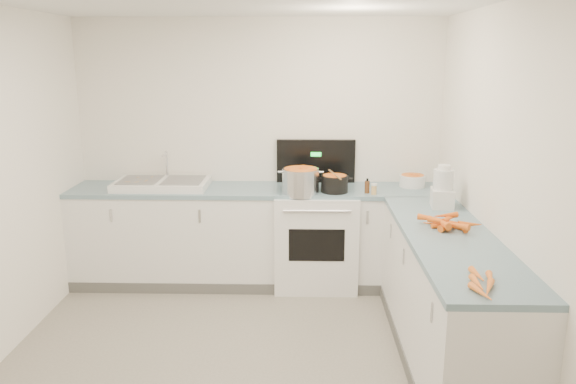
{
  "coord_description": "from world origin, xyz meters",
  "views": [
    {
      "loc": [
        0.41,
        -3.41,
        2.15
      ],
      "look_at": [
        0.3,
        1.1,
        1.05
      ],
      "focal_mm": 35.0,
      "sensor_mm": 36.0,
      "label": 1
    }
  ],
  "objects_px": {
    "stove": "(316,236)",
    "steel_pot": "(301,182)",
    "extract_bottle": "(367,187)",
    "black_pot": "(334,185)",
    "mixing_bowl": "(412,181)",
    "food_processor": "(443,189)",
    "sink": "(162,184)",
    "spice_jar": "(374,190)"
  },
  "relations": [
    {
      "from": "extract_bottle",
      "to": "stove",
      "type": "bearing_deg",
      "value": 160.67
    },
    {
      "from": "black_pot",
      "to": "spice_jar",
      "type": "bearing_deg",
      "value": -12.91
    },
    {
      "from": "steel_pot",
      "to": "food_processor",
      "type": "relative_size",
      "value": 0.94
    },
    {
      "from": "spice_jar",
      "to": "food_processor",
      "type": "relative_size",
      "value": 0.23
    },
    {
      "from": "stove",
      "to": "mixing_bowl",
      "type": "bearing_deg",
      "value": 7.08
    },
    {
      "from": "black_pot",
      "to": "steel_pot",
      "type": "bearing_deg",
      "value": -173.14
    },
    {
      "from": "sink",
      "to": "spice_jar",
      "type": "height_order",
      "value": "sink"
    },
    {
      "from": "food_processor",
      "to": "steel_pot",
      "type": "bearing_deg",
      "value": 157.87
    },
    {
      "from": "mixing_bowl",
      "to": "spice_jar",
      "type": "distance_m",
      "value": 0.51
    },
    {
      "from": "black_pot",
      "to": "food_processor",
      "type": "relative_size",
      "value": 0.69
    },
    {
      "from": "stove",
      "to": "steel_pot",
      "type": "xyz_separation_m",
      "value": [
        -0.15,
        -0.16,
        0.57
      ]
    },
    {
      "from": "mixing_bowl",
      "to": "food_processor",
      "type": "xyz_separation_m",
      "value": [
        0.1,
        -0.75,
        0.1
      ]
    },
    {
      "from": "stove",
      "to": "sink",
      "type": "xyz_separation_m",
      "value": [
        -1.45,
        0.02,
        0.5
      ]
    },
    {
      "from": "black_pot",
      "to": "spice_jar",
      "type": "height_order",
      "value": "black_pot"
    },
    {
      "from": "steel_pot",
      "to": "mixing_bowl",
      "type": "relative_size",
      "value": 1.36
    },
    {
      "from": "steel_pot",
      "to": "food_processor",
      "type": "height_order",
      "value": "food_processor"
    },
    {
      "from": "sink",
      "to": "mixing_bowl",
      "type": "xyz_separation_m",
      "value": [
        2.36,
        0.1,
        0.02
      ]
    },
    {
      "from": "stove",
      "to": "spice_jar",
      "type": "distance_m",
      "value": 0.75
    },
    {
      "from": "sink",
      "to": "spice_jar",
      "type": "distance_m",
      "value": 1.97
    },
    {
      "from": "black_pot",
      "to": "spice_jar",
      "type": "xyz_separation_m",
      "value": [
        0.35,
        -0.08,
        -0.03
      ]
    },
    {
      "from": "spice_jar",
      "to": "food_processor",
      "type": "height_order",
      "value": "food_processor"
    },
    {
      "from": "food_processor",
      "to": "spice_jar",
      "type": "bearing_deg",
      "value": 139.51
    },
    {
      "from": "food_processor",
      "to": "extract_bottle",
      "type": "bearing_deg",
      "value": 139.66
    },
    {
      "from": "extract_bottle",
      "to": "food_processor",
      "type": "bearing_deg",
      "value": -40.34
    },
    {
      "from": "mixing_bowl",
      "to": "stove",
      "type": "bearing_deg",
      "value": -172.92
    },
    {
      "from": "sink",
      "to": "black_pot",
      "type": "xyz_separation_m",
      "value": [
        1.61,
        -0.14,
        0.03
      ]
    },
    {
      "from": "extract_bottle",
      "to": "black_pot",
      "type": "bearing_deg",
      "value": 173.32
    },
    {
      "from": "black_pot",
      "to": "stove",
      "type": "bearing_deg",
      "value": 142.24
    },
    {
      "from": "stove",
      "to": "black_pot",
      "type": "bearing_deg",
      "value": -37.76
    },
    {
      "from": "mixing_bowl",
      "to": "extract_bottle",
      "type": "bearing_deg",
      "value": -149.28
    },
    {
      "from": "sink",
      "to": "food_processor",
      "type": "distance_m",
      "value": 2.55
    },
    {
      "from": "spice_jar",
      "to": "mixing_bowl",
      "type": "bearing_deg",
      "value": 38.37
    },
    {
      "from": "steel_pot",
      "to": "spice_jar",
      "type": "height_order",
      "value": "steel_pot"
    },
    {
      "from": "stove",
      "to": "mixing_bowl",
      "type": "distance_m",
      "value": 1.06
    },
    {
      "from": "steel_pot",
      "to": "extract_bottle",
      "type": "bearing_deg",
      "value": 0.26
    },
    {
      "from": "sink",
      "to": "black_pot",
      "type": "height_order",
      "value": "sink"
    },
    {
      "from": "steel_pot",
      "to": "sink",
      "type": "bearing_deg",
      "value": 172.25
    },
    {
      "from": "steel_pot",
      "to": "spice_jar",
      "type": "bearing_deg",
      "value": -3.75
    },
    {
      "from": "mixing_bowl",
      "to": "spice_jar",
      "type": "relative_size",
      "value": 2.96
    },
    {
      "from": "stove",
      "to": "extract_bottle",
      "type": "xyz_separation_m",
      "value": [
        0.45,
        -0.16,
        0.52
      ]
    },
    {
      "from": "spice_jar",
      "to": "food_processor",
      "type": "bearing_deg",
      "value": -40.49
    },
    {
      "from": "steel_pot",
      "to": "extract_bottle",
      "type": "xyz_separation_m",
      "value": [
        0.6,
        0.0,
        -0.05
      ]
    }
  ]
}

